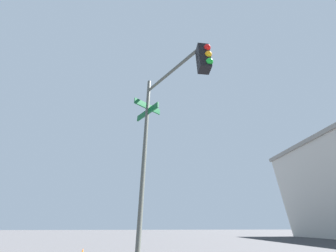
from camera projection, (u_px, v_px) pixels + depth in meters
traffic_signal_near at (170, 105)px, 4.84m from camera, size 2.52×1.95×5.44m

